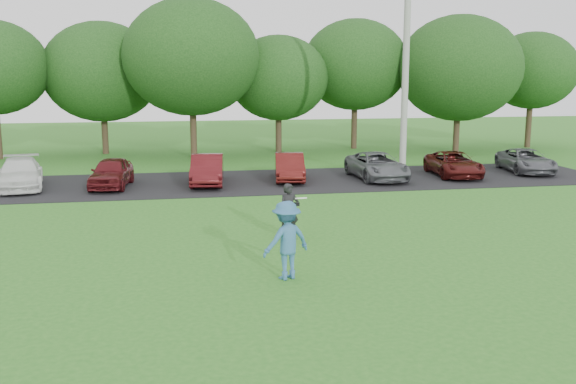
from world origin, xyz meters
TOP-DOWN VIEW (x-y plane):
  - ground at (0.00, 0.00)m, footprint 100.00×100.00m
  - parking_lot at (0.00, 13.00)m, footprint 32.00×6.50m
  - utility_pole at (6.58, 11.98)m, footprint 0.28×0.28m
  - frisbee_player at (-0.72, -0.27)m, footprint 1.33×1.06m
  - camera_bystander at (-0.00, 3.30)m, footprint 0.63×0.47m
  - parked_cars at (0.94, 12.87)m, footprint 28.17×4.81m
  - tree_row at (1.51, 22.76)m, footprint 42.39×9.85m

SIDE VIEW (x-z plane):
  - ground at x=0.00m, z-range 0.00..0.00m
  - parking_lot at x=0.00m, z-range 0.00..0.03m
  - parked_cars at x=0.94m, z-range -0.01..1.23m
  - camera_bystander at x=0.00m, z-range 0.00..1.57m
  - frisbee_player at x=-0.72m, z-range -0.07..1.88m
  - tree_row at x=1.51m, z-range 0.59..9.23m
  - utility_pole at x=6.58m, z-range 0.00..10.96m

